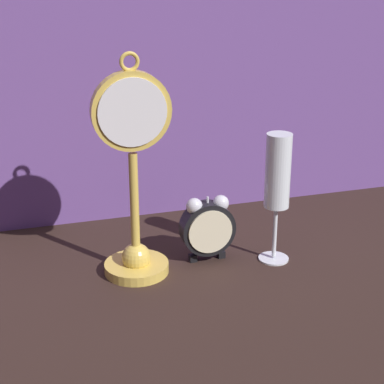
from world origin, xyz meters
The scene contains 5 objects.
ground_plane centered at (0.00, 0.00, 0.00)m, with size 4.00×4.00×0.00m, color black.
fabric_backdrop_drape centered at (0.00, 0.33, 0.29)m, with size 1.41×0.01×0.57m, color #6B478E.
pocket_watch_on_stand centered at (-0.09, 0.09, 0.15)m, with size 0.12×0.10×0.35m.
alarm_clock_twin_bell centered at (0.03, 0.10, 0.06)m, with size 0.09×0.03×0.11m.
champagne_flute centered at (0.14, 0.07, 0.14)m, with size 0.05×0.05×0.22m.
Camera 1 is at (-0.27, -0.82, 0.49)m, focal length 60.00 mm.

